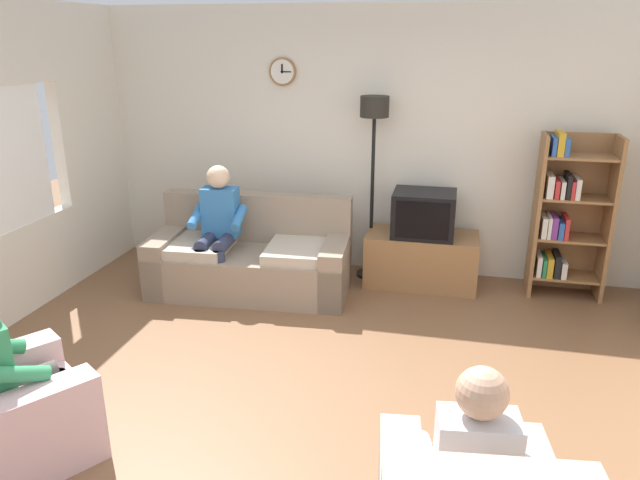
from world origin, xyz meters
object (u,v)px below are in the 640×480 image
at_px(tv_stand, 421,259).
at_px(person_in_left_armchair, 7,365).
at_px(floor_lamp, 374,138).
at_px(tv, 424,214).
at_px(bookshelf, 566,215).
at_px(person_on_couch, 218,223).
at_px(person_in_right_armchair, 471,461).
at_px(couch, 251,260).
at_px(armchair_near_window, 0,419).

bearing_deg(tv_stand, person_in_left_armchair, -124.17).
bearing_deg(floor_lamp, tv, -13.09).
bearing_deg(person_in_left_armchair, bookshelf, 43.09).
relative_size(person_on_couch, person_in_right_armchair, 1.11).
bearing_deg(person_in_right_armchair, person_in_left_armchair, 174.80).
relative_size(person_on_couch, person_in_left_armchair, 1.11).
bearing_deg(person_in_right_armchair, couch, 125.23).
relative_size(tv, armchair_near_window, 0.51).
bearing_deg(floor_lamp, person_in_left_armchair, -116.39).
xyz_separation_m(floor_lamp, armchair_near_window, (-1.68, -3.35, -1.16)).
height_order(tv_stand, tv, tv).
relative_size(bookshelf, armchair_near_window, 1.34).
height_order(armchair_near_window, person_on_couch, person_on_couch).
xyz_separation_m(tv, person_in_left_armchair, (-2.16, -3.15, -0.14)).
xyz_separation_m(couch, person_on_couch, (-0.29, -0.11, 0.39)).
xyz_separation_m(tv, armchair_near_window, (-2.21, -3.23, -0.46)).
distance_m(floor_lamp, person_on_couch, 1.73).
relative_size(person_in_left_armchair, person_in_right_armchair, 1.00).
distance_m(tv, person_in_left_armchair, 3.82).
bearing_deg(armchair_near_window, tv, 55.63).
bearing_deg(floor_lamp, person_in_right_armchair, -74.81).
relative_size(floor_lamp, armchair_near_window, 1.57).
xyz_separation_m(tv, bookshelf, (1.31, 0.09, 0.04)).
relative_size(bookshelf, person_in_right_armchair, 1.41).
bearing_deg(person_on_couch, armchair_near_window, -96.54).
xyz_separation_m(floor_lamp, person_in_right_armchair, (0.95, -3.51, -0.85)).
bearing_deg(bookshelf, armchair_near_window, -136.68).
relative_size(tv_stand, bookshelf, 0.70).
xyz_separation_m(couch, person_in_right_armchair, (2.04, -2.89, 0.29)).
xyz_separation_m(tv, floor_lamp, (-0.53, 0.12, 0.70)).
distance_m(armchair_near_window, person_in_right_armchair, 2.65).
relative_size(bookshelf, person_on_couch, 1.27).
height_order(floor_lamp, person_in_right_armchair, floor_lamp).
bearing_deg(person_on_couch, tv, 17.63).
height_order(tv_stand, person_in_right_armchair, person_in_right_armchair).
relative_size(couch, armchair_near_window, 1.66).
height_order(tv, floor_lamp, floor_lamp).
relative_size(couch, person_in_left_armchair, 1.75).
relative_size(tv, floor_lamp, 0.32).
distance_m(person_in_left_armchair, person_in_right_armchair, 2.59).
relative_size(couch, person_in_right_armchair, 1.75).
xyz_separation_m(couch, bookshelf, (2.93, 0.59, 0.48)).
distance_m(armchair_near_window, person_in_left_armchair, 0.33).
relative_size(tv, person_on_couch, 0.48).
relative_size(tv_stand, armchair_near_window, 0.93).
distance_m(bookshelf, person_on_couch, 3.30).
xyz_separation_m(couch, tv, (1.62, 0.50, 0.43)).
height_order(armchair_near_window, person_in_left_armchair, person_in_left_armchair).
bearing_deg(bookshelf, tv_stand, -176.99).
distance_m(tv, person_in_right_armchair, 3.42).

